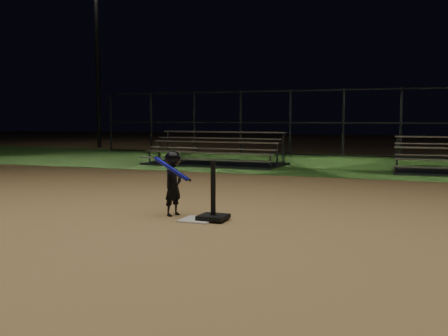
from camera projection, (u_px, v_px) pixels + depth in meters
ground at (198, 221)px, 7.35m from camera, size 80.00×80.00×0.00m
grass_strip at (328, 163)px, 16.61m from camera, size 60.00×8.00×0.01m
home_plate at (198, 220)px, 7.34m from camera, size 0.45×0.45×0.02m
batting_tee at (213, 209)px, 7.31m from camera, size 0.38×0.38×0.81m
child_batter at (173, 181)px, 7.68m from camera, size 0.48×0.47×0.96m
bleacher_left at (215, 158)px, 16.06m from camera, size 4.22×2.20×1.01m
backstop_fence at (343, 123)px, 19.28m from camera, size 20.08×0.08×2.50m
light_pole_left at (96, 44)px, 25.09m from camera, size 0.90×0.53×8.30m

